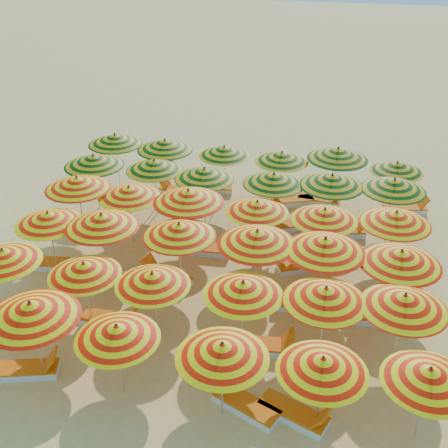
{
  "coord_description": "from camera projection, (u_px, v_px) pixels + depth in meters",
  "views": [
    {
      "loc": [
        3.31,
        -15.08,
        10.75
      ],
      "look_at": [
        0.0,
        0.5,
        1.6
      ],
      "focal_mm": 45.0,
      "sensor_mm": 36.0,
      "label": 1
    }
  ],
  "objects": [
    {
      "name": "umbrella_31",
      "position": [
        165.0,
        145.0,
        22.87
      ],
      "size": [
        2.37,
        2.37,
        2.46
      ],
      "color": "silver",
      "rests_on": "ground"
    },
    {
      "name": "lounger_13",
      "position": [
        288.0,
        226.0,
        21.17
      ],
      "size": [
        1.82,
        1.24,
        0.69
      ],
      "rotation": [
        0.0,
        0.0,
        0.42
      ],
      "color": "white",
      "rests_on": "ground"
    },
    {
      "name": "umbrella_32",
      "position": [
        224.0,
        151.0,
        22.81
      ],
      "size": [
        2.77,
        2.77,
        2.23
      ],
      "color": "silver",
      "rests_on": "ground"
    },
    {
      "name": "lounger_2",
      "position": [
        245.0,
        404.0,
        13.63
      ],
      "size": [
        1.82,
        1.25,
        0.69
      ],
      "rotation": [
        0.0,
        0.0,
        2.71
      ],
      "color": "white",
      "rests_on": "ground"
    },
    {
      "name": "umbrella_5",
      "position": [
        429.0,
        376.0,
        12.04
      ],
      "size": [
        2.58,
        2.58,
        2.19
      ],
      "color": "silver",
      "rests_on": "ground"
    },
    {
      "name": "umbrella_4",
      "position": [
        323.0,
        365.0,
        12.31
      ],
      "size": [
        2.52,
        2.52,
        2.2
      ],
      "color": "silver",
      "rests_on": "ground"
    },
    {
      "name": "umbrella_13",
      "position": [
        102.0,
        221.0,
        17.4
      ],
      "size": [
        2.71,
        2.71,
        2.47
      ],
      "color": "silver",
      "rests_on": "ground"
    },
    {
      "name": "lounger_12",
      "position": [
        304.0,
        265.0,
        18.86
      ],
      "size": [
        1.82,
        1.24,
        0.69
      ],
      "rotation": [
        0.0,
        0.0,
        0.43
      ],
      "color": "white",
      "rests_on": "ground"
    },
    {
      "name": "umbrella_17",
      "position": [
        401.0,
        258.0,
        15.62
      ],
      "size": [
        3.06,
        3.06,
        2.45
      ],
      "color": "silver",
      "rests_on": "ground"
    },
    {
      "name": "lounger_15",
      "position": [
        178.0,
        191.0,
        23.69
      ],
      "size": [
        1.82,
        0.97,
        0.69
      ],
      "rotation": [
        0.0,
        0.0,
        2.9
      ],
      "color": "white",
      "rests_on": "ground"
    },
    {
      "name": "umbrella_22",
      "position": [
        325.0,
        215.0,
        18.01
      ],
      "size": [
        2.65,
        2.65,
        2.32
      ],
      "color": "silver",
      "rests_on": "ground"
    },
    {
      "name": "beachgoer_a",
      "position": [
        320.0,
        271.0,
        17.47
      ],
      "size": [
        0.55,
        0.66,
        1.54
      ],
      "primitive_type": "imported",
      "rotation": [
        0.0,
        0.0,
        4.34
      ],
      "color": "tan",
      "rests_on": "ground"
    },
    {
      "name": "umbrella_16",
      "position": [
        325.0,
        245.0,
        16.07
      ],
      "size": [
        3.11,
        3.11,
        2.52
      ],
      "color": "silver",
      "rests_on": "ground"
    },
    {
      "name": "umbrella_10",
      "position": [
        326.0,
        295.0,
        14.29
      ],
      "size": [
        2.46,
        2.46,
        2.35
      ],
      "color": "silver",
      "rests_on": "ground"
    },
    {
      "name": "umbrella_3",
      "position": [
        222.0,
        351.0,
        12.57
      ],
      "size": [
        2.71,
        2.71,
        2.3
      ],
      "color": "silver",
      "rests_on": "ground"
    },
    {
      "name": "lounger_6",
      "position": [
        42.0,
        263.0,
        18.98
      ],
      "size": [
        1.79,
        0.79,
        0.69
      ],
      "rotation": [
        0.0,
        0.0,
        3.27
      ],
      "color": "white",
      "rests_on": "ground"
    },
    {
      "name": "umbrella_15",
      "position": [
        257.0,
        238.0,
        16.45
      ],
      "size": [
        2.82,
        2.82,
        2.52
      ],
      "color": "silver",
      "rests_on": "ground"
    },
    {
      "name": "lounger_7",
      "position": [
        93.0,
        274.0,
        18.44
      ],
      "size": [
        1.82,
        1.21,
        0.69
      ],
      "rotation": [
        0.0,
        0.0,
        -0.4
      ],
      "color": "white",
      "rests_on": "ground"
    },
    {
      "name": "umbrella_14",
      "position": [
        179.0,
        230.0,
        17.01
      ],
      "size": [
        2.39,
        2.39,
        2.41
      ],
      "color": "silver",
      "rests_on": "ground"
    },
    {
      "name": "umbrella_8",
      "position": [
        152.0,
        279.0,
        15.11
      ],
      "size": [
        2.65,
        2.65,
        2.2
      ],
      "color": "silver",
      "rests_on": "ground"
    },
    {
      "name": "lounger_10",
      "position": [
        373.0,
        316.0,
        16.53
      ],
      "size": [
        1.79,
        0.8,
        0.69
      ],
      "rotation": [
        0.0,
        0.0,
        0.13
      ],
      "color": "white",
      "rests_on": "ground"
    },
    {
      "name": "lounger_3",
      "position": [
        295.0,
        414.0,
        13.38
      ],
      "size": [
        1.82,
        1.19,
        0.69
      ],
      "rotation": [
        0.0,
        0.0,
        -0.38
      ],
      "color": "white",
      "rests_on": "ground"
    },
    {
      "name": "umbrella_28",
      "position": [
        332.0,
        180.0,
        19.96
      ],
      "size": [
        2.89,
        2.89,
        2.45
      ],
      "color": "silver",
      "rests_on": "ground"
    },
    {
      "name": "umbrella_12",
      "position": [
        48.0,
        218.0,
        17.84
      ],
      "size": [
        2.49,
        2.49,
        2.3
      ],
      "color": "silver",
      "rests_on": "ground"
    },
    {
      "name": "umbrella_1",
      "position": [
        31.0,
        310.0,
        13.52
      ],
      "size": [
        3.1,
        3.1,
        2.51
      ],
      "color": "silver",
      "rests_on": "ground"
    },
    {
      "name": "lounger_5",
      "position": [
        263.0,
        346.0,
        15.43
      ],
      "size": [
        1.78,
        0.75,
        0.69
      ],
      "rotation": [
        0.0,
        0.0,
        0.1
      ],
      "color": "white",
      "rests_on": "ground"
    },
    {
      "name": "umbrella_26",
      "position": [
        204.0,
        174.0,
        20.61
      ],
      "size": [
        2.98,
        2.98,
        2.37
      ],
      "color": "silver",
      "rests_on": "ground"
    },
    {
      "name": "umbrella_9",
      "position": [
        243.0,
        288.0,
        14.64
      ],
      "size": [
        2.82,
        2.82,
        2.27
      ],
      "color": "silver",
      "rests_on": "ground"
    },
    {
      "name": "lounger_14",
      "position": [
        343.0,
        231.0,
        20.8
      ],
      "size": [
        1.81,
        0.91,
        0.69
      ],
      "rotation": [
        0.0,
        0.0,
        0.2
      ],
      "color": "white",
      "rests_on": "ground"
    },
    {
      "name": "umbrella_30",
      "position": [
        115.0,
        139.0,
        23.46
      ],
      "size": [
        2.75,
        2.75,
        2.44
      ],
      "color": "silver",
      "rests_on": "ground"
    },
    {
      "name": "lounger_1",
      "position": [
        27.0,
        370.0,
        14.65
      ],
      "size": [
        1.83,
        1.04,
        0.69
      ],
      "rotation": [
        0.0,
        0.0,
        0.28
      ],
      "color": "white",
      "rests_on": "ground"
    },
    {
      "name": "umbrella_27",
      "position": [
        274.0,
        179.0,
        20.21
      ],
      "size": [
        2.79,
        2.79,
        2.38
      ],
      "color": "silver",
      "rests_on": "ground"
    },
    {
      "name": "umbrella_24",
      "position": [
        94.0,
        160.0,
        21.49
      ],
      "size": [
        2.39,
        2.39,
        2.45
      ],
      "color": "silver",
      "rests_on": "ground"
    },
    {
      "name": "umbrella_23",
      "position": [
        396.0,
        218.0,
        17.68
      ],
      "size": [
        2.44,
        2.44,
        2.4
      ],
      "color": "silver",
      "rests_on": "ground"
    },
    {
      "name": "lounger_16",
      "position": [
        211.0,
        189.0,
        23.9
      ],
      "size": [
        1.82,
        0.93,
        0.69
      ],
      "rotation": [
        0.0,
        0.0,
        3.35
      ],
      "color": "white",
      "rests_on": "ground"
    },
    {
      "name": "umbrella_6",
      "position": [
        3.0,
        256.0,
        15.98
      ],
      "size": [
        2.76,
        2.76,
        2.27
      ],
      "color": "silver",
      "rests_on": "ground"
    },
    {
      "name": "umbrella_25",
      "position": [
        154.0,
        165.0,
        21.35
      ],
      "size": [
        2.63,
        2.63,
        2.34
      ],
      "color": "silver",
      "rests_on": "ground"
    },
    {
      "name": "umbrella_35",
      "position": [
        397.0,
        167.0,
        21.53
      ],
      "size": [
        2.53,
        2.53,
        2.2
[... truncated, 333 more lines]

